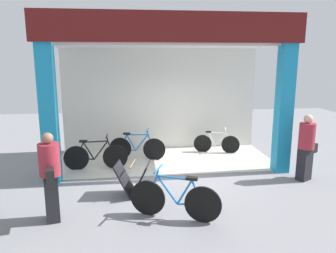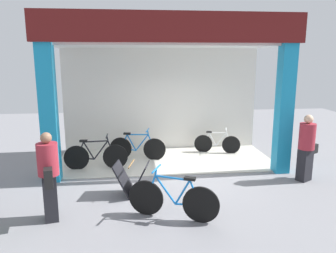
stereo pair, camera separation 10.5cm
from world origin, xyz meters
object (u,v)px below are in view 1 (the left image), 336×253
object	(u,v)px
bicycle_inside_0	(137,148)
bicycle_inside_2	(96,156)
bicycle_parked_0	(175,199)
sandwich_board_sign	(133,179)
pedestrian_1	(50,176)
pedestrian_0	(306,146)
bicycle_inside_1	(216,143)

from	to	relation	value
bicycle_inside_0	bicycle_inside_2	bearing A→B (deg)	-146.96
bicycle_parked_0	sandwich_board_sign	bearing A→B (deg)	123.35
bicycle_inside_0	pedestrian_1	bearing A→B (deg)	-115.11
bicycle_inside_2	pedestrian_0	distance (m)	5.38
bicycle_inside_1	pedestrian_0	bearing A→B (deg)	-58.75
bicycle_parked_0	pedestrian_1	size ratio (longest dim) A/B	0.98
bicycle_inside_2	pedestrian_1	xyz separation A→B (m)	(-0.53, -2.81, 0.50)
bicycle_parked_0	sandwich_board_sign	world-z (taller)	bicycle_parked_0
bicycle_inside_1	pedestrian_1	size ratio (longest dim) A/B	0.83
bicycle_inside_2	bicycle_parked_0	xyz separation A→B (m)	(1.72, -3.00, 0.01)
bicycle_inside_1	pedestrian_0	world-z (taller)	pedestrian_0
bicycle_inside_0	pedestrian_0	bearing A→B (deg)	-27.64
bicycle_inside_0	sandwich_board_sign	xyz separation A→B (m)	(-0.17, -2.56, -0.00)
bicycle_inside_1	bicycle_parked_0	distance (m)	4.57
sandwich_board_sign	bicycle_parked_0	bearing A→B (deg)	-56.65
bicycle_inside_1	bicycle_parked_0	size ratio (longest dim) A/B	0.85
bicycle_parked_0	pedestrian_1	xyz separation A→B (m)	(-2.26, 0.19, 0.49)
bicycle_inside_0	pedestrian_1	xyz separation A→B (m)	(-1.66, -3.54, 0.51)
bicycle_inside_2	pedestrian_1	world-z (taller)	pedestrian_1
bicycle_parked_0	pedestrian_0	world-z (taller)	pedestrian_0
bicycle_parked_0	bicycle_inside_0	bearing A→B (deg)	99.08
bicycle_inside_1	pedestrian_0	size ratio (longest dim) A/B	0.85
bicycle_inside_2	bicycle_inside_0	bearing A→B (deg)	33.04
pedestrian_0	pedestrian_1	world-z (taller)	pedestrian_1
bicycle_inside_2	pedestrian_1	size ratio (longest dim) A/B	1.01
bicycle_inside_0	bicycle_parked_0	bearing A→B (deg)	-80.92
bicycle_inside_0	bicycle_inside_1	bearing A→B (deg)	9.55
bicycle_inside_0	bicycle_inside_2	world-z (taller)	bicycle_inside_2
bicycle_inside_2	pedestrian_1	distance (m)	2.90
bicycle_parked_0	pedestrian_1	world-z (taller)	pedestrian_1
bicycle_inside_0	bicycle_inside_1	size ratio (longest dim) A/B	1.17
bicycle_inside_2	pedestrian_0	xyz separation A→B (m)	(5.18, -1.39, 0.48)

